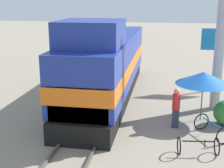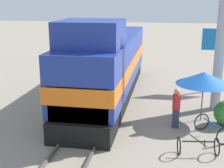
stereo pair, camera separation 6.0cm
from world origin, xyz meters
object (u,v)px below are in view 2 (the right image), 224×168
(vendor_umbrella, at_px, (204,78))
(utility_pole, at_px, (222,30))
(locomotive, at_px, (107,66))
(person_bystander, at_px, (176,106))
(bicycle, at_px, (212,128))
(bicycle_spare, at_px, (198,146))
(billboard_sign, at_px, (224,43))

(vendor_umbrella, bearing_deg, utility_pole, 63.33)
(locomotive, xyz_separation_m, vendor_umbrella, (4.94, -2.27, 0.12))
(utility_pole, bearing_deg, person_bystander, -126.05)
(locomotive, distance_m, vendor_umbrella, 5.44)
(bicycle, distance_m, bicycle_spare, 1.85)
(vendor_umbrella, height_order, billboard_sign, billboard_sign)
(utility_pole, height_order, bicycle_spare, utility_pole)
(billboard_sign, xyz_separation_m, person_bystander, (-2.85, -6.52, -1.93))
(locomotive, distance_m, person_bystander, 5.12)
(vendor_umbrella, xyz_separation_m, bicycle, (0.28, -1.81, -1.66))
(locomotive, xyz_separation_m, bicycle, (5.22, -4.08, -1.54))
(vendor_umbrella, height_order, bicycle_spare, vendor_umbrella)
(utility_pole, distance_m, bicycle_spare, 6.61)
(locomotive, height_order, billboard_sign, locomotive)
(vendor_umbrella, distance_m, person_bystander, 1.94)
(locomotive, distance_m, billboard_sign, 7.37)
(locomotive, bearing_deg, bicycle_spare, -52.14)
(utility_pole, xyz_separation_m, person_bystander, (-2.09, -2.87, -3.09))
(locomotive, xyz_separation_m, person_bystander, (3.75, -3.37, -0.94))
(utility_pole, height_order, bicycle, utility_pole)
(billboard_sign, relative_size, person_bystander, 2.10)
(bicycle, bearing_deg, utility_pole, -128.49)
(utility_pole, height_order, vendor_umbrella, utility_pole)
(billboard_sign, bearing_deg, vendor_umbrella, -106.90)
(bicycle_spare, bearing_deg, bicycle, -30.16)
(vendor_umbrella, distance_m, billboard_sign, 5.74)
(billboard_sign, bearing_deg, utility_pole, -101.71)
(locomotive, xyz_separation_m, billboard_sign, (6.59, 3.15, 0.99))
(person_bystander, bearing_deg, vendor_umbrella, 42.47)
(utility_pole, xyz_separation_m, vendor_umbrella, (-0.89, -1.77, -2.04))
(bicycle, bearing_deg, person_bystander, -54.58)
(billboard_sign, height_order, person_bystander, billboard_sign)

